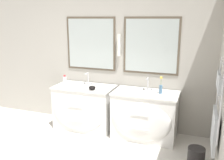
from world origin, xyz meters
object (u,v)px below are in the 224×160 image
Objects in this scene: amenity_bowl at (92,88)px; flower_vase at (161,87)px; waste_bin at (196,157)px; toiletry_bottle at (65,81)px; vanity_left at (84,107)px; vanity_right at (144,115)px.

amenity_bowl is 0.42× the size of flower_vase.
flower_vase is at bearing 132.88° from waste_bin.
toiletry_bottle reaches higher than waste_bin.
vanity_left is 1.41m from flower_vase.
flower_vase is at bearing 4.24° from toiletry_bottle.
amenity_bowl reaches higher than vanity_left.
vanity_right is 1.05m from waste_bin.
toiletry_bottle is 1.65m from flower_vase.
amenity_bowl is 1.12m from flower_vase.
vanity_left is 8.99× the size of amenity_bowl.
flower_vase is 1.03× the size of waste_bin.
vanity_right is at bearing 2.36° from toiletry_bottle.
vanity_right is at bearing 7.84° from amenity_bowl.
vanity_right is 5.38× the size of toiletry_bottle.
vanity_right is at bearing 0.00° from vanity_left.
vanity_left is 3.75× the size of flower_vase.
waste_bin is at bearing -47.12° from flower_vase.
toiletry_bottle is at bearing -169.95° from vanity_left.
toiletry_bottle is at bearing -177.64° from vanity_right.
vanity_left is 3.87× the size of waste_bin.
waste_bin is (0.84, -0.59, -0.25)m from vanity_right.
waste_bin is (2.25, -0.53, -0.72)m from toiletry_bottle.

